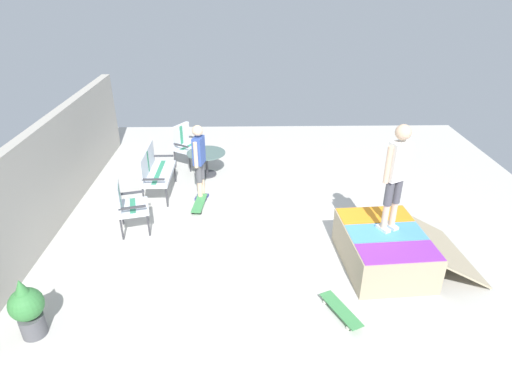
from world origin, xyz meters
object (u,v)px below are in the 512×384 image
object	(u,v)px
patio_bench	(153,168)
patio_chair_by_wall	(126,202)
person_skater	(397,170)
skateboard_spare	(341,310)
patio_chair_near_house	(185,142)
person_watching	(199,158)
potted_plant	(27,308)
skateboard_by_bench	(199,203)
patio_table	(206,159)
skate_ramp	(385,248)

from	to	relation	value
patio_bench	patio_chair_by_wall	world-z (taller)	same
person_skater	skateboard_spare	size ratio (longest dim) A/B	2.17
patio_chair_near_house	person_watching	size ratio (longest dim) A/B	0.62
person_watching	potted_plant	distance (m)	4.27
patio_chair_near_house	skateboard_spare	size ratio (longest dim) A/B	1.26
person_skater	skateboard_spare	distance (m)	2.23
patio_chair_by_wall	skateboard_by_bench	bearing A→B (deg)	-54.19
patio_bench	skateboard_by_bench	world-z (taller)	patio_bench
patio_chair_by_wall	potted_plant	distance (m)	2.63
patio_table	person_skater	bearing A→B (deg)	-136.92
skateboard_by_bench	skateboard_spare	bearing A→B (deg)	-143.70
patio_table	person_watching	bearing A→B (deg)	179.05
person_skater	skateboard_spare	bearing A→B (deg)	142.89
patio_chair_by_wall	skateboard_by_bench	distance (m)	1.59
patio_chair_near_house	potted_plant	xyz separation A→B (m)	(-5.58, 1.33, -0.15)
person_skater	patio_chair_near_house	bearing A→B (deg)	43.15
patio_chair_by_wall	person_watching	world-z (taller)	person_watching
person_skater	skateboard_spare	xyz separation A→B (m)	(-1.25, 0.95, -1.59)
patio_chair_near_house	patio_bench	bearing A→B (deg)	163.27
skateboard_spare	skate_ramp	bearing A→B (deg)	-39.04
patio_bench	patio_table	distance (m)	1.43
patio_chair_by_wall	person_watching	xyz separation A→B (m)	(1.25, -1.23, 0.33)
patio_bench	person_skater	xyz separation A→B (m)	(-2.49, -4.27, 1.06)
potted_plant	skate_ramp	bearing A→B (deg)	-74.37
patio_chair_by_wall	patio_table	world-z (taller)	patio_chair_by_wall
person_skater	person_watching	bearing A→B (deg)	55.03
skate_ramp	skateboard_by_bench	xyz separation A→B (m)	(1.99, 3.24, -0.23)
patio_chair_by_wall	patio_table	size ratio (longest dim) A/B	1.13
skate_ramp	patio_chair_near_house	size ratio (longest dim) A/B	2.16
patio_chair_near_house	person_watching	bearing A→B (deg)	-162.71
skate_ramp	skateboard_by_bench	size ratio (longest dim) A/B	2.70
person_watching	skateboard_spare	size ratio (longest dim) A/B	2.01
skate_ramp	patio_bench	size ratio (longest dim) A/B	1.76
patio_chair_near_house	patio_chair_by_wall	distance (m)	3.11
patio_table	skateboard_spare	xyz separation A→B (m)	(-4.70, -2.28, -0.32)
skateboard_by_bench	patio_table	bearing A→B (deg)	-1.15
skate_ramp	patio_chair_by_wall	xyz separation A→B (m)	(1.11, 4.46, 0.29)
potted_plant	patio_table	bearing A→B (deg)	-20.95
skate_ramp	person_watching	distance (m)	4.05
patio_table	person_watching	world-z (taller)	person_watching
patio_bench	person_skater	size ratio (longest dim) A/B	0.71
patio_chair_by_wall	patio_table	xyz separation A→B (m)	(2.43, -1.25, -0.21)
patio_chair_by_wall	skateboard_by_bench	xyz separation A→B (m)	(0.88, -1.22, -0.53)
skateboard_by_bench	person_skater	bearing A→B (deg)	-120.20
patio_chair_by_wall	person_skater	distance (m)	4.71
patio_chair_by_wall	person_watching	size ratio (longest dim) A/B	0.62
patio_bench	person_watching	xyz separation A→B (m)	(-0.22, -1.02, 0.33)
patio_bench	skateboard_spare	bearing A→B (deg)	-138.42
patio_chair_by_wall	person_skater	bearing A→B (deg)	-102.78
patio_table	skateboard_by_bench	distance (m)	1.59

